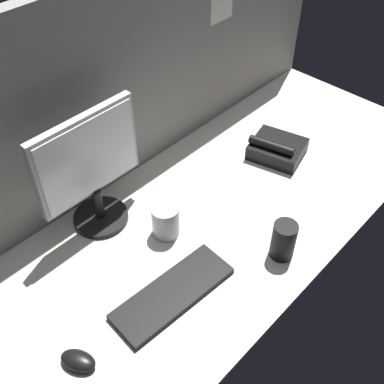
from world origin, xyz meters
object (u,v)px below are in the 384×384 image
(monitor, at_px, (90,169))
(mouse, at_px, (78,361))
(keyboard, at_px, (173,293))
(mug_black_travel, at_px, (283,240))
(mug_steel, at_px, (166,221))
(desk_phone, at_px, (277,149))

(monitor, relative_size, mouse, 4.21)
(keyboard, bearing_deg, mouse, 178.55)
(keyboard, distance_m, mug_black_travel, 0.37)
(mug_steel, relative_size, desk_phone, 0.49)
(monitor, bearing_deg, keyboard, -96.76)
(keyboard, xyz_separation_m, mug_steel, (0.15, 0.18, 0.05))
(mouse, bearing_deg, desk_phone, -15.79)
(mouse, distance_m, mug_black_travel, 0.67)
(mug_black_travel, distance_m, desk_phone, 0.48)
(monitor, xyz_separation_m, mug_steel, (0.11, -0.20, -0.16))
(monitor, height_order, mug_steel, monitor)
(mouse, distance_m, mug_steel, 0.49)
(mouse, xyz_separation_m, mug_black_travel, (0.65, -0.17, 0.05))
(keyboard, height_order, desk_phone, desk_phone)
(mouse, bearing_deg, keyboard, -28.28)
(keyboard, relative_size, mug_black_travel, 2.87)
(mouse, height_order, mug_steel, mug_steel)
(keyboard, bearing_deg, mug_black_travel, -18.28)
(mouse, height_order, mug_black_travel, mug_black_travel)
(keyboard, xyz_separation_m, mouse, (-0.31, 0.03, 0.01))
(mouse, relative_size, desk_phone, 0.42)
(keyboard, height_order, mug_steel, mug_steel)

